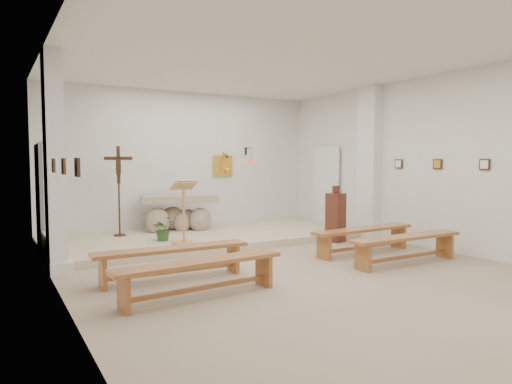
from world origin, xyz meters
TOP-DOWN VIEW (x-y plane):
  - ground at (0.00, 0.00)m, footprint 7.00×10.00m
  - wall_left at (-3.49, 0.00)m, footprint 0.02×10.00m
  - wall_right at (3.49, 0.00)m, footprint 0.02×10.00m
  - wall_back at (0.00, 4.99)m, footprint 7.00×0.02m
  - ceiling at (0.00, 0.00)m, footprint 7.00×10.00m
  - sanctuary_platform at (0.00, 3.50)m, footprint 6.98×3.00m
  - pilaster_left at (-3.37, 2.00)m, footprint 0.26×0.55m
  - pilaster_right at (3.37, 2.00)m, footprint 0.26×0.55m
  - gold_wall_relief at (1.05, 4.96)m, footprint 0.55×0.04m
  - sanctuary_lamp at (1.75, 4.71)m, footprint 0.11×0.36m
  - station_frame_left_front at (-3.47, -0.80)m, footprint 0.03×0.20m
  - station_frame_left_mid at (-3.47, 0.20)m, footprint 0.03×0.20m
  - station_frame_left_rear at (-3.47, 1.20)m, footprint 0.03×0.20m
  - station_frame_right_front at (3.47, -0.80)m, footprint 0.03×0.20m
  - station_frame_right_mid at (3.47, 0.20)m, footprint 0.03×0.20m
  - station_frame_right_rear at (3.47, 1.20)m, footprint 0.03×0.20m
  - radiator_left at (-3.43, 2.70)m, footprint 0.10×0.85m
  - radiator_right at (3.43, 2.70)m, footprint 0.10×0.85m
  - altar at (-0.43, 4.32)m, footprint 1.87×1.07m
  - lectern at (-0.99, 2.54)m, footprint 0.47×0.40m
  - crucifix_stand at (-1.84, 4.19)m, footprint 0.58×0.26m
  - potted_plant at (-1.21, 3.16)m, footprint 0.56×0.53m
  - donation_pedestal at (2.30, 1.90)m, footprint 0.40×0.40m
  - bench_left_front at (-1.93, 0.64)m, footprint 2.35×0.44m
  - bench_right_front at (1.93, 0.64)m, footprint 2.36×0.49m
  - bench_left_second at (-1.93, -0.41)m, footprint 2.36×0.53m
  - bench_right_second at (1.93, -0.41)m, footprint 2.34×0.38m

SIDE VIEW (x-z plane):
  - ground at x=0.00m, z-range 0.00..0.00m
  - sanctuary_platform at x=0.00m, z-range 0.00..0.15m
  - radiator_left at x=-3.43m, z-range 0.01..0.53m
  - radiator_right at x=3.43m, z-range 0.01..0.53m
  - bench_left_front at x=-1.93m, z-range 0.12..0.62m
  - bench_right_front at x=1.93m, z-range 0.12..0.62m
  - bench_left_second at x=-1.93m, z-range 0.12..0.62m
  - bench_right_second at x=1.93m, z-range 0.12..0.62m
  - potted_plant at x=-1.21m, z-range 0.15..0.64m
  - altar at x=-0.43m, z-range 0.04..0.95m
  - donation_pedestal at x=2.30m, z-range -0.07..1.17m
  - lectern at x=-0.99m, z-range 0.14..1.42m
  - crucifix_stand at x=-1.84m, z-range 0.30..2.25m
  - gold_wall_relief at x=1.05m, z-range 1.38..1.92m
  - station_frame_left_front at x=-3.47m, z-range 1.62..1.82m
  - station_frame_left_mid at x=-3.47m, z-range 1.62..1.82m
  - station_frame_left_rear at x=-3.47m, z-range 1.62..1.82m
  - station_frame_right_front at x=3.47m, z-range 1.62..1.82m
  - station_frame_right_mid at x=3.47m, z-range 1.62..1.82m
  - station_frame_right_rear at x=3.47m, z-range 1.62..1.82m
  - wall_left at x=-3.49m, z-range 0.00..3.50m
  - wall_right at x=3.49m, z-range 0.00..3.50m
  - wall_back at x=0.00m, z-range 0.00..3.50m
  - pilaster_left at x=-3.37m, z-range 0.00..3.50m
  - pilaster_right at x=3.37m, z-range 0.00..3.50m
  - sanctuary_lamp at x=1.75m, z-range 1.59..2.03m
  - ceiling at x=0.00m, z-range 3.48..3.50m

